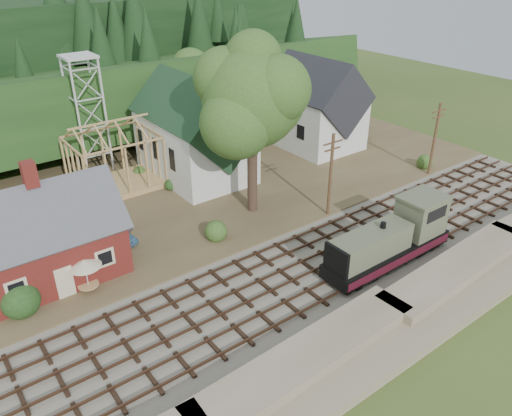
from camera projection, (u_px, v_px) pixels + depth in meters
ground at (309, 270)px, 38.33m from camera, size 140.00×140.00×0.00m
embankment at (398, 330)px, 32.35m from camera, size 64.00×5.00×1.60m
railroad_bed at (309, 269)px, 38.30m from camera, size 64.00×11.00×0.16m
village_flat at (190, 187)px, 50.94m from camera, size 64.00×26.00×0.30m
hillside at (101, 127)px, 67.92m from camera, size 70.00×28.96×12.74m
ridge at (62, 100)px, 79.19m from camera, size 80.00×20.00×12.00m
depot at (45, 240)px, 36.08m from camera, size 10.80×7.41×9.00m
church at (196, 131)px, 50.81m from camera, size 8.40×15.17×13.00m
farmhouse at (315, 108)px, 58.97m from camera, size 8.40×10.80×10.60m
timber_frame at (115, 160)px, 49.11m from camera, size 8.20×6.20×6.99m
lattice_tower at (82, 79)px, 50.14m from camera, size 3.20×3.20×12.12m
big_tree at (253, 104)px, 41.76m from camera, size 10.90×8.40×14.70m
telegraph_pole_near at (331, 174)px, 43.71m from camera, size 2.20×0.28×8.00m
telegraph_pole_far at (435, 139)px, 51.66m from camera, size 2.20×0.28×8.00m
locomotive at (393, 239)px, 38.31m from camera, size 11.57×2.89×4.64m
car_blue at (119, 235)px, 41.13m from camera, size 2.28×3.85×1.23m
car_red at (352, 125)px, 65.70m from camera, size 5.04×3.38×1.28m
patio_set at (84, 265)px, 34.56m from camera, size 2.32×2.32×2.58m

